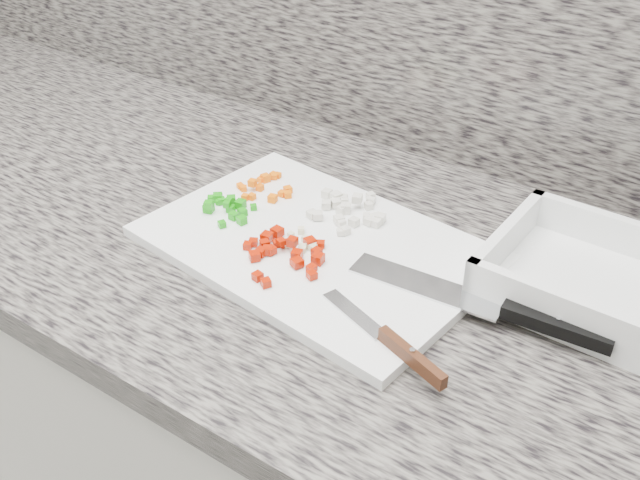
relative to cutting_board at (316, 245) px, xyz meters
The scene contains 11 objects.
cabinet 0.49m from the cutting_board, 167.51° to the left, with size 3.92×0.62×0.86m, color white.
countertop 0.10m from the cutting_board, 167.51° to the left, with size 3.96×0.64×0.04m, color slate.
cutting_board is the anchor object (origin of this frame).
carrot_pile 0.15m from the cutting_board, 153.36° to the left, with size 0.08×0.09×0.02m.
onion_pile 0.08m from the cutting_board, 91.59° to the left, with size 0.11×0.11×0.02m.
green_pepper_pile 0.14m from the cutting_board, behind, with size 0.08×0.07×0.02m.
red_pepper_pile 0.05m from the cutting_board, 106.59° to the right, with size 0.11×0.12×0.02m.
garlic_pile 0.02m from the cutting_board, 111.32° to the right, with size 0.05×0.05×0.01m.
chef_knife 0.26m from the cutting_board, ahead, with size 0.30×0.05×0.02m.
paring_knife 0.22m from the cutting_board, 33.31° to the right, with size 0.18×0.08×0.02m.
tray 0.36m from the cutting_board, 16.70° to the left, with size 0.29×0.21×0.06m.
Camera 1 is at (0.52, 0.80, 1.42)m, focal length 40.00 mm.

